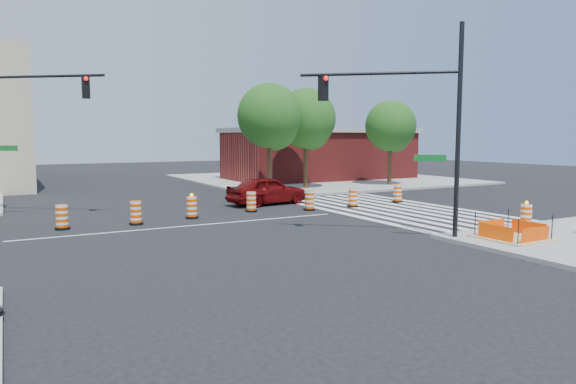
# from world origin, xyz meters

# --- Properties ---
(ground) EXTENTS (120.00, 120.00, 0.00)m
(ground) POSITION_xyz_m (0.00, 0.00, 0.00)
(ground) COLOR black
(ground) RESTS_ON ground
(sidewalk_ne) EXTENTS (22.00, 22.00, 0.15)m
(sidewalk_ne) POSITION_xyz_m (18.00, 18.00, 0.07)
(sidewalk_ne) COLOR gray
(sidewalk_ne) RESTS_ON ground
(crosswalk_east) EXTENTS (6.75, 13.50, 0.01)m
(crosswalk_east) POSITION_xyz_m (10.95, 0.00, 0.01)
(crosswalk_east) COLOR silver
(crosswalk_east) RESTS_ON ground
(lane_centerline) EXTENTS (14.00, 0.12, 0.01)m
(lane_centerline) POSITION_xyz_m (0.00, 0.00, 0.01)
(lane_centerline) COLOR silver
(lane_centerline) RESTS_ON ground
(excavation_pit) EXTENTS (2.20, 2.20, 0.90)m
(excavation_pit) POSITION_xyz_m (9.00, -9.00, 0.22)
(excavation_pit) COLOR tan
(excavation_pit) RESTS_ON ground
(brick_storefront) EXTENTS (16.50, 8.50, 4.60)m
(brick_storefront) POSITION_xyz_m (18.00, 18.00, 2.32)
(brick_storefront) COLOR maroon
(brick_storefront) RESTS_ON ground
(red_coupe) EXTENTS (4.88, 2.48, 1.59)m
(red_coupe) POSITION_xyz_m (6.07, 4.78, 0.80)
(red_coupe) COLOR #620808
(red_coupe) RESTS_ON ground
(signal_pole_se) EXTENTS (4.53, 3.77, 7.63)m
(signal_pole_se) POSITION_xyz_m (6.21, -6.76, 4.68)
(signal_pole_se) COLOR black
(signal_pole_se) RESTS_ON ground
(signal_pole_nw) EXTENTS (5.02, 3.97, 8.28)m
(signal_pole_nw) POSITION_xyz_m (-6.18, 6.51, 5.07)
(signal_pole_nw) COLOR black
(signal_pole_nw) RESTS_ON ground
(pit_drum) EXTENTS (0.54, 0.54, 1.06)m
(pit_drum) POSITION_xyz_m (11.55, -7.67, 0.59)
(pit_drum) COLOR black
(pit_drum) RESTS_ON ground
(tree_north_c) EXTENTS (4.35, 4.35, 7.39)m
(tree_north_c) POSITION_xyz_m (8.93, 10.01, 4.96)
(tree_north_c) COLOR #382314
(tree_north_c) RESTS_ON ground
(tree_north_d) EXTENTS (4.27, 4.27, 7.26)m
(tree_north_d) POSITION_xyz_m (12.20, 10.72, 4.88)
(tree_north_d) COLOR #382314
(tree_north_d) RESTS_ON ground
(tree_north_e) EXTENTS (3.89, 3.89, 6.62)m
(tree_north_e) POSITION_xyz_m (19.30, 9.94, 4.44)
(tree_north_e) COLOR #382314
(tree_north_e) RESTS_ON ground
(median_drum_2) EXTENTS (0.60, 0.60, 1.02)m
(median_drum_2) POSITION_xyz_m (-4.86, 1.66, 0.48)
(median_drum_2) COLOR black
(median_drum_2) RESTS_ON ground
(median_drum_3) EXTENTS (0.60, 0.60, 1.02)m
(median_drum_3) POSITION_xyz_m (-1.94, 1.41, 0.48)
(median_drum_3) COLOR black
(median_drum_3) RESTS_ON ground
(median_drum_4) EXTENTS (0.60, 0.60, 1.18)m
(median_drum_4) POSITION_xyz_m (0.72, 1.91, 0.49)
(median_drum_4) COLOR black
(median_drum_4) RESTS_ON ground
(median_drum_5) EXTENTS (0.60, 0.60, 1.02)m
(median_drum_5) POSITION_xyz_m (4.06, 2.54, 0.48)
(median_drum_5) COLOR black
(median_drum_5) RESTS_ON ground
(median_drum_6) EXTENTS (0.60, 0.60, 1.02)m
(median_drum_6) POSITION_xyz_m (6.92, 1.56, 0.48)
(median_drum_6) COLOR black
(median_drum_6) RESTS_ON ground
(median_drum_7) EXTENTS (0.60, 0.60, 1.02)m
(median_drum_7) POSITION_xyz_m (9.64, 1.51, 0.48)
(median_drum_7) COLOR black
(median_drum_7) RESTS_ON ground
(median_drum_8) EXTENTS (0.60, 0.60, 1.02)m
(median_drum_8) POSITION_xyz_m (13.15, 1.91, 0.48)
(median_drum_8) COLOR black
(median_drum_8) RESTS_ON ground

